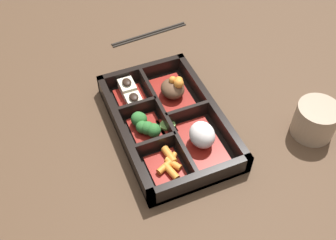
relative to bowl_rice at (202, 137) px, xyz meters
name	(u,v)px	position (x,y,z in m)	size (l,w,h in m)	color
ground_plane	(168,128)	(-0.07, -0.04, -0.03)	(3.00, 3.00, 0.00)	#4C3523
bento_base	(168,126)	(-0.07, -0.04, -0.03)	(0.33, 0.21, 0.01)	black
bento_rim	(167,121)	(-0.07, -0.04, -0.01)	(0.33, 0.21, 0.05)	black
bowl_stew	(173,90)	(-0.15, 0.00, 0.00)	(0.13, 0.07, 0.06)	maroon
bowl_rice	(202,137)	(0.00, 0.00, 0.00)	(0.13, 0.07, 0.06)	maroon
bowl_tofu	(131,94)	(-0.18, -0.09, -0.01)	(0.09, 0.06, 0.04)	maroon
bowl_greens	(144,125)	(-0.08, -0.09, -0.01)	(0.08, 0.06, 0.04)	maroon
bowl_carrots	(168,165)	(0.03, -0.08, -0.02)	(0.08, 0.06, 0.02)	maroon
bowl_pickles	(167,126)	(-0.07, -0.05, -0.02)	(0.04, 0.04, 0.01)	maroon
tea_cup	(315,120)	(0.05, 0.23, 0.00)	(0.09, 0.09, 0.07)	gray
chopsticks	(150,34)	(-0.39, 0.04, -0.03)	(0.03, 0.21, 0.01)	black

